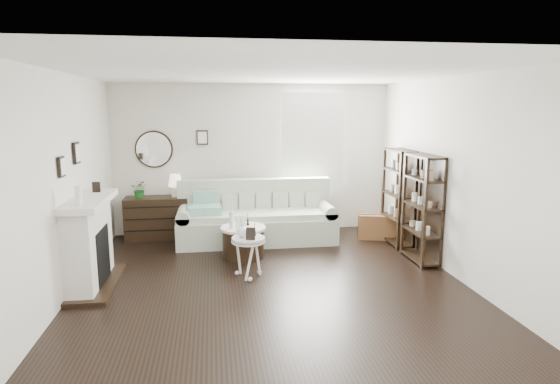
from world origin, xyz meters
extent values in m
plane|color=black|center=(0.00, 0.00, 0.00)|extent=(5.50, 5.50, 0.00)
plane|color=white|center=(0.00, 0.00, 2.70)|extent=(5.50, 5.50, 0.00)
plane|color=silver|center=(0.00, 2.75, 1.35)|extent=(5.00, 0.00, 5.00)
plane|color=silver|center=(0.00, -2.75, 1.35)|extent=(5.00, 0.00, 5.00)
plane|color=silver|center=(-2.50, 0.00, 1.35)|extent=(0.00, 5.50, 5.50)
plane|color=silver|center=(2.50, 0.00, 1.35)|extent=(0.00, 5.50, 5.50)
cube|color=white|center=(1.10, 2.73, 1.60)|extent=(1.00, 0.02, 1.80)
cube|color=white|center=(1.10, 2.67, 1.60)|extent=(1.15, 0.02, 1.90)
cylinder|color=silver|center=(-1.75, 2.72, 1.55)|extent=(0.60, 0.03, 0.60)
cube|color=black|center=(-0.90, 2.72, 1.75)|extent=(0.20, 0.03, 0.26)
cube|color=silver|center=(-2.33, 0.30, 0.55)|extent=(0.34, 1.20, 1.10)
cube|color=black|center=(-2.30, 0.30, 0.40)|extent=(0.30, 0.65, 0.70)
cube|color=silver|center=(-2.28, 0.30, 1.12)|extent=(0.44, 1.35, 0.08)
cube|color=black|center=(-2.25, 0.30, 0.03)|extent=(0.50, 1.40, 0.05)
cylinder|color=white|center=(-2.28, -0.15, 1.27)|extent=(0.08, 0.08, 0.22)
cube|color=black|center=(-2.28, 0.70, 1.23)|extent=(0.10, 0.03, 0.14)
cube|color=black|center=(-2.47, -0.05, 1.60)|extent=(0.03, 0.18, 0.24)
cube|color=black|center=(-2.47, 0.60, 1.70)|extent=(0.03, 0.22, 0.28)
cube|color=black|center=(2.33, 1.55, 0.80)|extent=(0.30, 0.80, 1.60)
cylinder|color=tan|center=(2.31, 1.30, 0.52)|extent=(0.08, 0.08, 0.11)
cylinder|color=tan|center=(2.31, 1.55, 0.52)|extent=(0.08, 0.08, 0.11)
cylinder|color=tan|center=(2.31, 1.80, 0.52)|extent=(0.08, 0.08, 0.11)
cylinder|color=tan|center=(2.31, 1.30, 0.92)|extent=(0.08, 0.08, 0.11)
cylinder|color=tan|center=(2.31, 1.55, 0.92)|extent=(0.08, 0.08, 0.11)
cylinder|color=tan|center=(2.31, 1.80, 0.92)|extent=(0.08, 0.08, 0.11)
cylinder|color=tan|center=(2.31, 1.30, 1.32)|extent=(0.08, 0.08, 0.11)
cylinder|color=tan|center=(2.31, 1.55, 1.32)|extent=(0.08, 0.08, 0.11)
cylinder|color=tan|center=(2.31, 1.80, 1.32)|extent=(0.08, 0.08, 0.11)
cube|color=black|center=(2.33, 0.65, 0.80)|extent=(0.30, 0.80, 1.60)
cylinder|color=tan|center=(2.31, 0.40, 0.52)|extent=(0.08, 0.08, 0.11)
cylinder|color=tan|center=(2.31, 0.65, 0.52)|extent=(0.08, 0.08, 0.11)
cylinder|color=tan|center=(2.31, 0.90, 0.52)|extent=(0.08, 0.08, 0.11)
cylinder|color=tan|center=(2.31, 0.40, 0.92)|extent=(0.08, 0.08, 0.11)
cylinder|color=tan|center=(2.31, 0.65, 0.92)|extent=(0.08, 0.08, 0.11)
cylinder|color=tan|center=(2.31, 0.90, 0.92)|extent=(0.08, 0.08, 0.11)
cylinder|color=tan|center=(2.31, 0.40, 1.32)|extent=(0.08, 0.08, 0.11)
cylinder|color=tan|center=(2.31, 0.65, 1.32)|extent=(0.08, 0.08, 0.11)
cylinder|color=tan|center=(2.31, 0.90, 1.32)|extent=(0.08, 0.08, 0.11)
cube|color=beige|center=(-0.01, 2.00, 0.22)|extent=(2.67, 0.93, 0.43)
cube|color=beige|center=(-0.01, 1.97, 0.48)|extent=(2.31, 0.74, 0.10)
cube|color=beige|center=(-0.01, 2.36, 0.63)|extent=(2.67, 0.21, 0.82)
cube|color=beige|center=(-1.22, 2.00, 0.27)|extent=(0.23, 0.87, 0.53)
cube|color=beige|center=(1.20, 2.00, 0.27)|extent=(0.23, 0.87, 0.53)
cube|color=#258A69|center=(-0.88, 1.95, 0.60)|extent=(0.56, 0.47, 0.14)
cube|color=brown|center=(2.09, 1.86, 0.22)|extent=(0.68, 0.38, 0.43)
cube|color=black|center=(-1.71, 2.47, 0.37)|extent=(1.11, 0.46, 0.74)
cube|color=black|center=(-1.71, 2.23, 0.20)|extent=(1.06, 0.01, 0.02)
cube|color=black|center=(-1.71, 2.23, 0.41)|extent=(1.06, 0.01, 0.02)
cube|color=black|center=(-1.71, 2.23, 0.61)|extent=(1.06, 0.01, 0.01)
imported|color=#1A5C1C|center=(-1.98, 2.42, 0.89)|extent=(0.31, 0.28, 0.31)
cylinder|color=black|center=(-0.29, 1.18, 0.22)|extent=(0.63, 0.63, 0.44)
cylinder|color=white|center=(-0.29, 1.18, 0.46)|extent=(0.69, 0.69, 0.04)
cylinder|color=silver|center=(-0.28, 0.32, 0.54)|extent=(0.45, 0.45, 0.03)
cylinder|color=silver|center=(-0.28, 0.32, 0.50)|extent=(0.46, 0.46, 0.02)
cylinder|color=silver|center=(-0.28, 0.32, 0.26)|extent=(0.04, 0.04, 0.52)
cylinder|color=silver|center=(-0.47, 1.11, 0.64)|extent=(0.08, 0.08, 0.33)
cube|color=silver|center=(-0.34, 1.01, 0.59)|extent=(0.16, 0.07, 0.21)
cube|color=black|center=(-0.26, 0.20, 0.64)|extent=(0.13, 0.08, 0.17)
camera|label=1|loc=(-0.73, -5.75, 2.28)|focal=30.00mm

